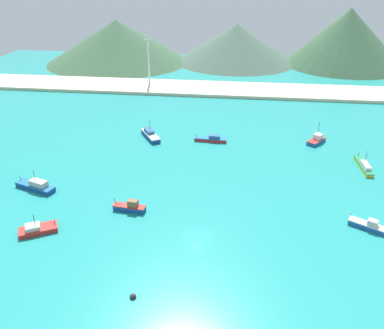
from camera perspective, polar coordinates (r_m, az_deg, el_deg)
ground at (r=103.64m, az=2.67°, el=-0.44°), size 260.00×280.00×0.50m
fishing_boat_0 at (r=111.65m, az=23.70°, el=-0.18°), size 2.52×11.21×4.98m
fishing_boat_1 at (r=122.69m, az=17.66°, el=3.43°), size 6.33×7.14×6.55m
fishing_boat_2 at (r=84.90m, az=-21.56°, el=-8.72°), size 7.98×6.32×4.15m
fishing_boat_3 at (r=118.16m, az=2.80°, el=3.72°), size 9.74×2.72×2.02m
fishing_boat_4 at (r=87.55m, az=24.19°, el=-8.05°), size 7.27×5.25×2.28m
fishing_boat_5 at (r=86.24m, az=-8.98°, el=-6.12°), size 7.22×2.64×2.69m
fishing_boat_6 at (r=121.09m, az=-6.07°, el=4.31°), size 7.73×10.11×5.61m
fishing_boat_7 at (r=99.87m, az=-21.71°, el=-2.90°), size 10.68×5.93×5.32m
buoy_0 at (r=67.08m, az=-8.57°, el=-18.48°), size 1.06×1.06×1.06m
beach_strip at (r=167.99m, az=4.64°, el=10.85°), size 247.00×20.63×1.20m
hill_west at (r=221.54m, az=-10.81°, el=17.20°), size 75.23×75.23×21.57m
hill_central at (r=220.05m, az=6.44°, el=17.14°), size 64.44×64.44×19.41m
hill_east at (r=224.15m, az=21.58°, el=16.81°), size 60.49×60.49×28.05m
radio_tower at (r=173.64m, az=-6.34°, el=15.22°), size 2.37×1.89×23.66m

